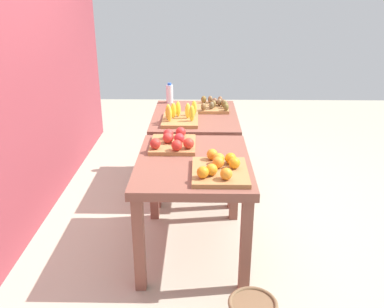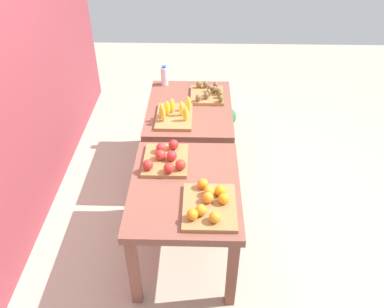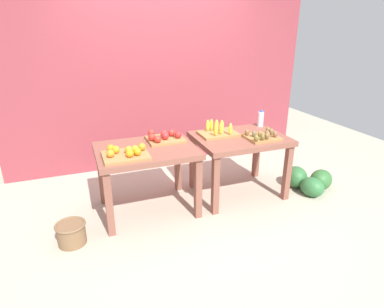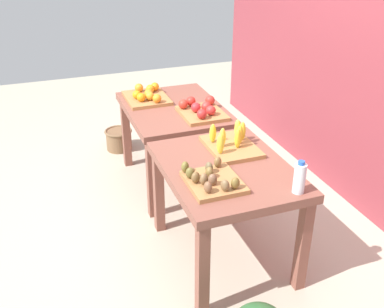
{
  "view_description": "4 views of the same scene",
  "coord_description": "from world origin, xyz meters",
  "px_view_note": "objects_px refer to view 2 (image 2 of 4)",
  "views": [
    {
      "loc": [
        -3.28,
        -0.04,
        1.87
      ],
      "look_at": [
        0.08,
        0.02,
        0.53
      ],
      "focal_mm": 39.14,
      "sensor_mm": 36.0,
      "label": 1
    },
    {
      "loc": [
        -2.71,
        -0.11,
        2.64
      ],
      "look_at": [
        0.07,
        -0.04,
        0.54
      ],
      "focal_mm": 37.01,
      "sensor_mm": 36.0,
      "label": 2
    },
    {
      "loc": [
        -1.22,
        -3.14,
        1.92
      ],
      "look_at": [
        -0.03,
        0.04,
        0.58
      ],
      "focal_mm": 30.11,
      "sensor_mm": 36.0,
      "label": 3
    },
    {
      "loc": [
        2.96,
        -1.11,
        2.19
      ],
      "look_at": [
        -0.05,
        -0.02,
        0.53
      ],
      "focal_mm": 43.05,
      "sensor_mm": 36.0,
      "label": 4
    }
  ],
  "objects_px": {
    "display_table_left": "(185,195)",
    "banana_crate": "(174,114)",
    "orange_bin": "(209,204)",
    "display_table_right": "(190,116)",
    "apple_bin": "(166,159)",
    "watermelon_pile": "(213,113)",
    "kiwi_bin": "(208,94)",
    "water_bottle": "(164,76)"
  },
  "relations": [
    {
      "from": "display_table_left",
      "to": "banana_crate",
      "type": "height_order",
      "value": "banana_crate"
    },
    {
      "from": "display_table_left",
      "to": "banana_crate",
      "type": "bearing_deg",
      "value": 8.26
    },
    {
      "from": "orange_bin",
      "to": "banana_crate",
      "type": "xyz_separation_m",
      "value": [
        1.13,
        0.3,
        0.01
      ]
    },
    {
      "from": "display_table_right",
      "to": "apple_bin",
      "type": "distance_m",
      "value": 0.9
    },
    {
      "from": "display_table_right",
      "to": "apple_bin",
      "type": "height_order",
      "value": "apple_bin"
    },
    {
      "from": "display_table_right",
      "to": "orange_bin",
      "type": "distance_m",
      "value": 1.38
    },
    {
      "from": "orange_bin",
      "to": "apple_bin",
      "type": "bearing_deg",
      "value": 34.23
    },
    {
      "from": "watermelon_pile",
      "to": "kiwi_bin",
      "type": "bearing_deg",
      "value": 173.84
    },
    {
      "from": "display_table_left",
      "to": "water_bottle",
      "type": "distance_m",
      "value": 1.59
    },
    {
      "from": "orange_bin",
      "to": "water_bottle",
      "type": "distance_m",
      "value": 1.85
    },
    {
      "from": "banana_crate",
      "to": "watermelon_pile",
      "type": "height_order",
      "value": "banana_crate"
    },
    {
      "from": "display_table_right",
      "to": "banana_crate",
      "type": "height_order",
      "value": "banana_crate"
    },
    {
      "from": "display_table_left",
      "to": "apple_bin",
      "type": "xyz_separation_m",
      "value": [
        0.25,
        0.15,
        0.15
      ]
    },
    {
      "from": "kiwi_bin",
      "to": "watermelon_pile",
      "type": "bearing_deg",
      "value": -6.16
    },
    {
      "from": "display_table_right",
      "to": "kiwi_bin",
      "type": "bearing_deg",
      "value": -44.16
    },
    {
      "from": "display_table_right",
      "to": "water_bottle",
      "type": "relative_size",
      "value": 5.0
    },
    {
      "from": "banana_crate",
      "to": "water_bottle",
      "type": "height_order",
      "value": "water_bottle"
    },
    {
      "from": "watermelon_pile",
      "to": "display_table_right",
      "type": "bearing_deg",
      "value": 163.85
    },
    {
      "from": "display_table_right",
      "to": "kiwi_bin",
      "type": "height_order",
      "value": "kiwi_bin"
    },
    {
      "from": "display_table_right",
      "to": "water_bottle",
      "type": "xyz_separation_m",
      "value": [
        0.44,
        0.27,
        0.2
      ]
    },
    {
      "from": "display_table_right",
      "to": "orange_bin",
      "type": "relative_size",
      "value": 2.36
    },
    {
      "from": "water_bottle",
      "to": "banana_crate",
      "type": "bearing_deg",
      "value": -168.03
    },
    {
      "from": "display_table_right",
      "to": "banana_crate",
      "type": "bearing_deg",
      "value": 149.69
    },
    {
      "from": "apple_bin",
      "to": "watermelon_pile",
      "type": "bearing_deg",
      "value": -13.13
    },
    {
      "from": "apple_bin",
      "to": "banana_crate",
      "type": "relative_size",
      "value": 0.94
    },
    {
      "from": "banana_crate",
      "to": "display_table_right",
      "type": "bearing_deg",
      "value": -30.31
    },
    {
      "from": "display_table_right",
      "to": "apple_bin",
      "type": "bearing_deg",
      "value": 169.98
    },
    {
      "from": "kiwi_bin",
      "to": "banana_crate",
      "type": "bearing_deg",
      "value": 142.78
    },
    {
      "from": "apple_bin",
      "to": "water_bottle",
      "type": "xyz_separation_m",
      "value": [
        1.31,
        0.12,
        0.06
      ]
    },
    {
      "from": "display_table_left",
      "to": "kiwi_bin",
      "type": "relative_size",
      "value": 2.81
    },
    {
      "from": "apple_bin",
      "to": "kiwi_bin",
      "type": "distance_m",
      "value": 1.11
    },
    {
      "from": "kiwi_bin",
      "to": "watermelon_pile",
      "type": "distance_m",
      "value": 0.95
    },
    {
      "from": "water_bottle",
      "to": "orange_bin",
      "type": "bearing_deg",
      "value": -166.09
    },
    {
      "from": "display_table_left",
      "to": "orange_bin",
      "type": "distance_m",
      "value": 0.33
    },
    {
      "from": "apple_bin",
      "to": "water_bottle",
      "type": "height_order",
      "value": "water_bottle"
    },
    {
      "from": "orange_bin",
      "to": "apple_bin",
      "type": "xyz_separation_m",
      "value": [
        0.48,
        0.33,
        0.0
      ]
    },
    {
      "from": "orange_bin",
      "to": "display_table_right",
      "type": "bearing_deg",
      "value": 7.31
    },
    {
      "from": "orange_bin",
      "to": "watermelon_pile",
      "type": "height_order",
      "value": "orange_bin"
    },
    {
      "from": "display_table_left",
      "to": "orange_bin",
      "type": "relative_size",
      "value": 2.36
    },
    {
      "from": "kiwi_bin",
      "to": "watermelon_pile",
      "type": "xyz_separation_m",
      "value": [
        0.69,
        -0.07,
        -0.65
      ]
    },
    {
      "from": "display_table_right",
      "to": "orange_bin",
      "type": "xyz_separation_m",
      "value": [
        -1.36,
        -0.17,
        0.15
      ]
    },
    {
      "from": "display_table_left",
      "to": "kiwi_bin",
      "type": "bearing_deg",
      "value": -7.83
    }
  ]
}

